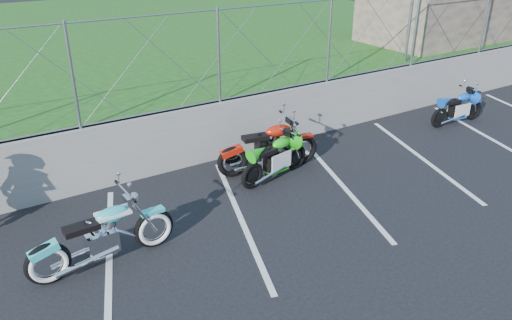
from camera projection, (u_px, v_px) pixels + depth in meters
ground at (271, 243)px, 8.27m from camera, size 90.00×90.00×0.00m
retaining_wall at (180, 139)px, 10.68m from camera, size 30.00×0.22×1.30m
grass_field at (67, 51)px, 18.34m from camera, size 30.00×20.00×1.30m
stone_building at (441, 12)px, 16.65m from camera, size 5.00×3.00×1.80m
chain_link_fence at (175, 63)px, 9.98m from camera, size 28.00×0.03×2.00m
sign_pole at (412, 7)px, 13.57m from camera, size 0.08×0.08×3.00m
parking_lines at (293, 199)px, 9.61m from camera, size 18.29×4.31×0.01m
cruiser_turquoise at (105, 237)px, 7.59m from camera, size 2.33×0.73×1.15m
naked_orange at (270, 149)px, 10.58m from camera, size 2.31×0.78×1.16m
sportbike_green at (276, 159)px, 10.27m from camera, size 1.85×0.66×0.97m
sportbike_blue at (458, 109)px, 13.18m from camera, size 1.80×0.64×0.93m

